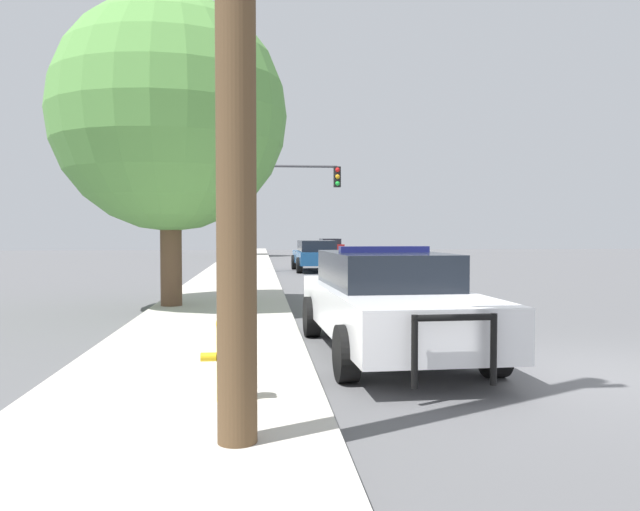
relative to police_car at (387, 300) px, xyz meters
name	(u,v)px	position (x,y,z in m)	size (l,w,h in m)	color
ground_plane	(607,375)	(2.40, -1.67, -0.77)	(110.00, 110.00, 0.00)	#565659
sidewalk_left	(186,379)	(-2.70, -1.67, -0.71)	(3.00, 110.00, 0.13)	#BCB7AD
police_car	(387,300)	(0.00, 0.00, 0.00)	(2.22, 5.39, 1.55)	white
fire_hydrant	(228,354)	(-2.15, -2.88, -0.19)	(0.52, 0.23, 0.86)	gold
traffic_light	(286,193)	(-0.68, 18.39, 2.70)	(4.27, 0.35, 4.65)	#424247
car_background_distant	(330,246)	(3.64, 39.44, -0.09)	(1.95, 4.55, 1.26)	maroon
car_background_midblock	(316,255)	(0.70, 19.01, -0.04)	(2.05, 4.60, 1.39)	navy
tree_sidewalk_near	(170,115)	(-3.79, 5.12, 3.55)	(5.12, 5.12, 6.76)	brown
tree_sidewalk_far	(231,184)	(-3.81, 36.16, 4.42)	(3.60, 3.60, 6.92)	#4C3823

